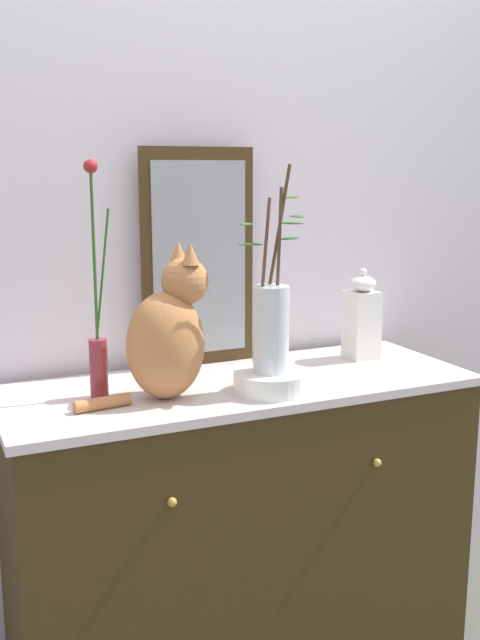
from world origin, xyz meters
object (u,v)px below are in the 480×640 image
at_px(cat_sitting, 168,334).
at_px(bowl_porcelain, 270,382).
at_px(sideboard, 240,528).
at_px(mirror_leaning, 198,258).
at_px(jar_lidded_porcelain, 362,318).
at_px(vase_slim_green, 98,340).
at_px(vase_glass_clear, 271,323).

xyz_separation_m(cat_sitting, bowl_porcelain, (0.27, -0.07, -0.14)).
distance_m(sideboard, mirror_leaning, 0.82).
distance_m(mirror_leaning, cat_sitting, 0.39).
bearing_deg(jar_lidded_porcelain, vase_slim_green, -175.40).
relative_size(mirror_leaning, vase_slim_green, 1.06).
height_order(mirror_leaning, vase_glass_clear, mirror_leaning).
xyz_separation_m(mirror_leaning, bowl_porcelain, (0.07, -0.36, -0.30)).
height_order(vase_glass_clear, jar_lidded_porcelain, vase_glass_clear).
bearing_deg(mirror_leaning, vase_slim_green, -149.63).
height_order(sideboard, jar_lidded_porcelain, jar_lidded_porcelain).
bearing_deg(sideboard, mirror_leaning, 98.48).
distance_m(cat_sitting, vase_glass_clear, 0.28).
distance_m(vase_slim_green, vase_glass_clear, 0.46).
height_order(cat_sitting, vase_slim_green, vase_slim_green).
height_order(cat_sitting, bowl_porcelain, cat_sitting).
bearing_deg(vase_glass_clear, bowl_porcelain, -144.90).
distance_m(mirror_leaning, bowl_porcelain, 0.47).
xyz_separation_m(sideboard, bowl_porcelain, (0.03, -0.13, 0.49)).
bearing_deg(cat_sitting, mirror_leaning, 55.88).
xyz_separation_m(mirror_leaning, jar_lidded_porcelain, (0.50, -0.15, -0.20)).
bearing_deg(cat_sitting, jar_lidded_porcelain, 11.91).
bearing_deg(bowl_porcelain, vase_glass_clear, 35.10).
bearing_deg(cat_sitting, vase_slim_green, 155.39).
bearing_deg(sideboard, vase_glass_clear, -74.09).
height_order(mirror_leaning, bowl_porcelain, mirror_leaning).
height_order(mirror_leaning, cat_sitting, mirror_leaning).
relative_size(cat_sitting, vase_slim_green, 0.66).
relative_size(bowl_porcelain, jar_lidded_porcelain, 0.70).
bearing_deg(vase_slim_green, mirror_leaning, 30.37).
bearing_deg(jar_lidded_porcelain, cat_sitting, -168.09).
bearing_deg(bowl_porcelain, mirror_leaning, 100.90).
distance_m(cat_sitting, jar_lidded_porcelain, 0.72).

